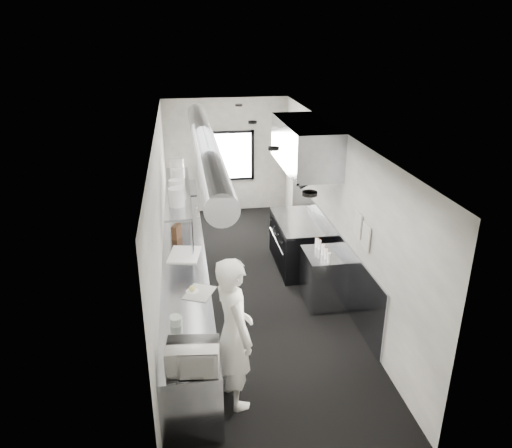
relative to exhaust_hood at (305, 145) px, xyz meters
name	(u,v)px	position (x,y,z in m)	size (l,w,h in m)	color
floor	(250,286)	(-1.10, -0.70, -2.39)	(3.00, 8.00, 0.01)	black
ceiling	(249,132)	(-1.10, -0.70, 0.41)	(3.00, 8.00, 0.01)	silver
wall_back	(226,156)	(-1.10, 3.30, -0.99)	(3.00, 0.02, 2.80)	silver
wall_front	(310,364)	(-1.10, -4.70, -0.99)	(3.00, 0.02, 2.80)	silver
wall_left	(160,219)	(-2.60, -0.70, -0.99)	(0.02, 8.00, 2.80)	silver
wall_right	(335,209)	(0.40, -0.70, -0.99)	(0.02, 8.00, 2.80)	silver
wall_cladding	(326,246)	(0.38, -0.40, -1.84)	(0.03, 5.50, 1.10)	#8F949C
hvac_duct	(205,144)	(-1.80, -0.30, 0.16)	(0.40, 0.40, 6.40)	#93969B
service_window	(227,156)	(-1.10, 3.26, -0.99)	(1.36, 0.05, 1.25)	white
exhaust_hood	(305,145)	(0.00, 0.00, 0.00)	(0.81, 2.20, 0.88)	#8F949C
prep_counter	(186,283)	(-2.25, -1.20, -1.94)	(0.70, 6.00, 0.90)	#8F949C
pass_shelf	(178,192)	(-2.29, 0.30, -0.86)	(0.45, 3.00, 0.68)	#8F949C
range	(298,243)	(-0.06, 0.00, -1.92)	(0.88, 1.60, 0.94)	black
bottle_station	(324,278)	(0.05, -1.40, -1.94)	(0.65, 0.80, 0.90)	#8F949C
far_work_table	(182,206)	(-2.25, 2.50, -1.94)	(0.70, 1.20, 0.90)	#8F949C
notice_sheet_a	(358,225)	(0.37, -1.90, -0.79)	(0.02, 0.28, 0.38)	beige
notice_sheet_b	(366,237)	(0.37, -2.25, -0.84)	(0.02, 0.28, 0.38)	beige
line_cook	(234,333)	(-1.70, -3.49, -1.40)	(0.72, 0.47, 1.98)	white
microwave	(193,357)	(-2.20, -3.97, -1.33)	(0.53, 0.40, 0.32)	white
deli_tub_a	(176,321)	(-2.38, -3.08, -1.44)	(0.15, 0.15, 0.11)	silver
deli_tub_b	(175,319)	(-2.39, -3.02, -1.44)	(0.13, 0.13, 0.09)	silver
newspaper	(199,293)	(-2.05, -2.35, -1.48)	(0.36, 0.44, 0.01)	beige
small_plate	(192,291)	(-2.15, -2.30, -1.48)	(0.18, 0.18, 0.02)	white
pastry	(192,288)	(-2.15, -2.30, -1.43)	(0.08, 0.08, 0.08)	#E0D276
cutting_board	(184,254)	(-2.24, -1.08, -1.48)	(0.48, 0.64, 0.02)	white
knife_block	(176,232)	(-2.35, -0.37, -1.37)	(0.10, 0.22, 0.25)	brown
plate_stack_a	(176,197)	(-2.31, -0.56, -0.67)	(0.27, 0.27, 0.31)	white
plate_stack_b	(176,189)	(-2.32, -0.12, -0.66)	(0.25, 0.25, 0.32)	white
plate_stack_c	(178,177)	(-2.27, 0.58, -0.66)	(0.22, 0.22, 0.32)	white
plate_stack_d	(177,169)	(-2.29, 0.97, -0.61)	(0.27, 0.27, 0.41)	white
squeeze_bottle_a	(329,258)	(0.01, -1.71, -1.41)	(0.06, 0.06, 0.17)	white
squeeze_bottle_b	(326,254)	(0.00, -1.58, -1.40)	(0.06, 0.06, 0.18)	white
squeeze_bottle_c	(323,250)	(0.00, -1.43, -1.40)	(0.06, 0.06, 0.18)	white
squeeze_bottle_d	(319,245)	(0.00, -1.21, -1.41)	(0.06, 0.06, 0.17)	white
squeeze_bottle_e	(317,243)	(-0.02, -1.13, -1.41)	(0.06, 0.06, 0.17)	white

